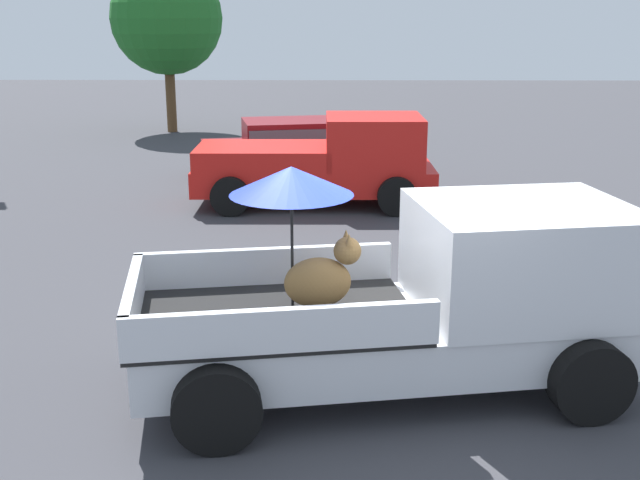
% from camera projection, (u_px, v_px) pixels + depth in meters
% --- Properties ---
extents(ground_plane, '(80.00, 80.00, 0.00)m').
position_uv_depth(ground_plane, '(385.00, 386.00, 8.15)').
color(ground_plane, '#38383D').
extents(pickup_truck_main, '(5.29, 2.91, 2.31)m').
position_uv_depth(pickup_truck_main, '(430.00, 296.00, 7.95)').
color(pickup_truck_main, black).
rests_on(pickup_truck_main, ground).
extents(pickup_truck_red, '(4.82, 2.20, 1.80)m').
position_uv_depth(pickup_truck_red, '(324.00, 162.00, 15.76)').
color(pickup_truck_red, black).
rests_on(pickup_truck_red, ground).
extents(parked_sedan_near, '(4.56, 2.60, 1.33)m').
position_uv_depth(parked_sedan_near, '(291.00, 145.00, 18.71)').
color(parked_sedan_near, black).
rests_on(parked_sedan_near, ground).
extents(tree_by_lot, '(3.58, 3.58, 5.42)m').
position_uv_depth(tree_by_lot, '(167.00, 18.00, 24.99)').
color(tree_by_lot, brown).
rests_on(tree_by_lot, ground).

